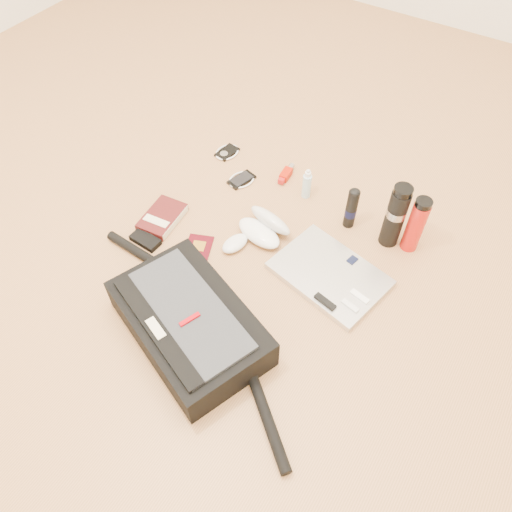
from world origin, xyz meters
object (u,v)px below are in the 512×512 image
at_px(laptop, 330,275).
at_px(thermos_black, 395,216).
at_px(thermos_red, 416,225).
at_px(book, 163,218).
at_px(messenger_bag, 189,322).

bearing_deg(laptop, thermos_black, 80.45).
relative_size(laptop, thermos_red, 1.80).
xyz_separation_m(book, thermos_black, (0.72, 0.35, 0.11)).
xyz_separation_m(laptop, book, (-0.62, -0.10, 0.00)).
xyz_separation_m(book, thermos_red, (0.79, 0.36, 0.09)).
height_order(messenger_bag, thermos_black, thermos_black).
xyz_separation_m(messenger_bag, book, (-0.37, 0.32, -0.05)).
distance_m(thermos_black, thermos_red, 0.07).
bearing_deg(thermos_black, book, -154.35).
distance_m(laptop, thermos_black, 0.29).
xyz_separation_m(thermos_black, thermos_red, (0.07, 0.01, -0.02)).
relative_size(messenger_bag, thermos_black, 3.67).
distance_m(messenger_bag, thermos_black, 0.76).
height_order(messenger_bag, book, messenger_bag).
height_order(book, thermos_red, thermos_red).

